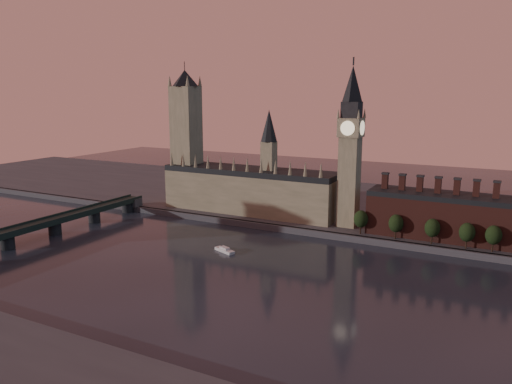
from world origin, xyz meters
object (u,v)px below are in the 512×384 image
(big_ben, at_px, (350,145))
(westminster_bridge, at_px, (28,230))
(river_boat, at_px, (225,250))
(victoria_tower, at_px, (186,133))

(big_ben, bearing_deg, westminster_bridge, -145.67)
(big_ben, relative_size, river_boat, 7.32)
(victoria_tower, relative_size, river_boat, 7.39)
(victoria_tower, distance_m, big_ben, 130.12)
(victoria_tower, bearing_deg, big_ben, -2.20)
(big_ben, distance_m, river_boat, 104.52)
(big_ben, height_order, river_boat, big_ben)
(victoria_tower, xyz_separation_m, big_ben, (130.00, -5.00, -2.26))
(westminster_bridge, relative_size, river_boat, 13.68)
(westminster_bridge, distance_m, river_boat, 122.18)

